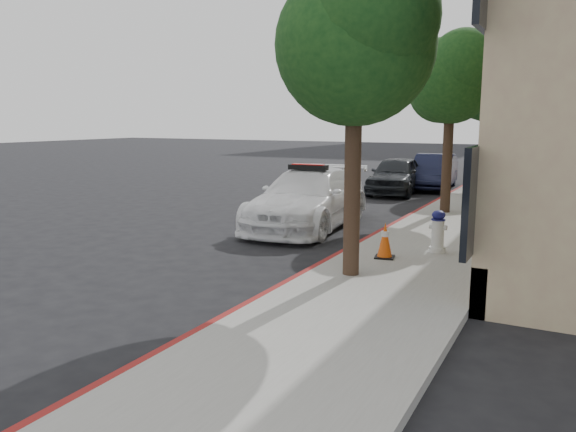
% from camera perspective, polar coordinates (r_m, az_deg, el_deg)
% --- Properties ---
extents(ground, '(120.00, 120.00, 0.00)m').
position_cam_1_polar(ground, '(13.53, -2.04, -2.94)').
color(ground, black).
rests_on(ground, ground).
extents(sidewalk, '(3.20, 50.00, 0.15)m').
position_cam_1_polar(sidewalk, '(21.86, 19.62, 1.58)').
color(sidewalk, gray).
rests_on(sidewalk, ground).
extents(curb_strip, '(0.12, 50.00, 0.15)m').
position_cam_1_polar(curb_strip, '(22.12, 15.67, 1.88)').
color(curb_strip, maroon).
rests_on(curb_strip, ground).
extents(tree_near, '(2.92, 2.82, 5.62)m').
position_cam_1_polar(tree_near, '(10.20, 6.97, 17.00)').
color(tree_near, black).
rests_on(tree_near, sidewalk).
extents(tree_mid, '(2.77, 2.64, 5.43)m').
position_cam_1_polar(tree_mid, '(17.86, 16.31, 13.19)').
color(tree_mid, black).
rests_on(tree_mid, sidewalk).
extents(tree_far, '(3.10, 3.00, 5.81)m').
position_cam_1_polar(tree_far, '(25.75, 19.96, 12.35)').
color(tree_far, black).
rests_on(tree_far, sidewalk).
extents(police_car, '(2.74, 5.75, 1.77)m').
position_cam_1_polar(police_car, '(15.64, 2.05, 1.81)').
color(police_car, white).
rests_on(police_car, ground).
extents(parked_car_mid, '(2.13, 4.55, 1.51)m').
position_cam_1_polar(parked_car_mid, '(23.24, 10.92, 4.11)').
color(parked_car_mid, black).
rests_on(parked_car_mid, ground).
extents(parked_car_far, '(2.00, 4.66, 1.49)m').
position_cam_1_polar(parked_car_far, '(25.21, 14.59, 4.39)').
color(parked_car_far, '#141732').
rests_on(parked_car_far, ground).
extents(fire_hydrant, '(0.38, 0.35, 0.91)m').
position_cam_1_polar(fire_hydrant, '(12.49, 14.98, -1.55)').
color(fire_hydrant, silver).
rests_on(fire_hydrant, sidewalk).
extents(traffic_cone, '(0.46, 0.46, 0.75)m').
position_cam_1_polar(traffic_cone, '(11.75, 9.82, -2.45)').
color(traffic_cone, black).
rests_on(traffic_cone, sidewalk).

